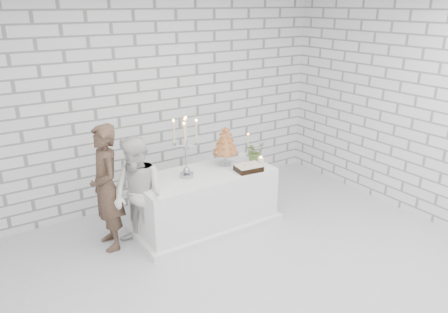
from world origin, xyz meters
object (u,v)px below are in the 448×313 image
bride (138,196)px  candelabra (186,148)px  croquembouche (225,146)px  groom (106,188)px  cake_table (205,199)px

bride → candelabra: 0.82m
bride → candelabra: size_ratio=1.81×
candelabra → croquembouche: bearing=7.2°
bride → croquembouche: bride is taller
bride → candelabra: (0.69, 0.08, 0.44)m
groom → croquembouche: (1.61, -0.09, 0.25)m
groom → candelabra: (0.98, -0.18, 0.37)m
cake_table → bride: (-0.94, -0.06, 0.32)m
cake_table → groom: groom is taller
groom → croquembouche: 1.64m
croquembouche → groom: bearing=176.6°
cake_table → bride: 1.00m
groom → bride: 0.39m
candelabra → croquembouche: size_ratio=1.40×
bride → croquembouche: (1.32, 0.16, 0.33)m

